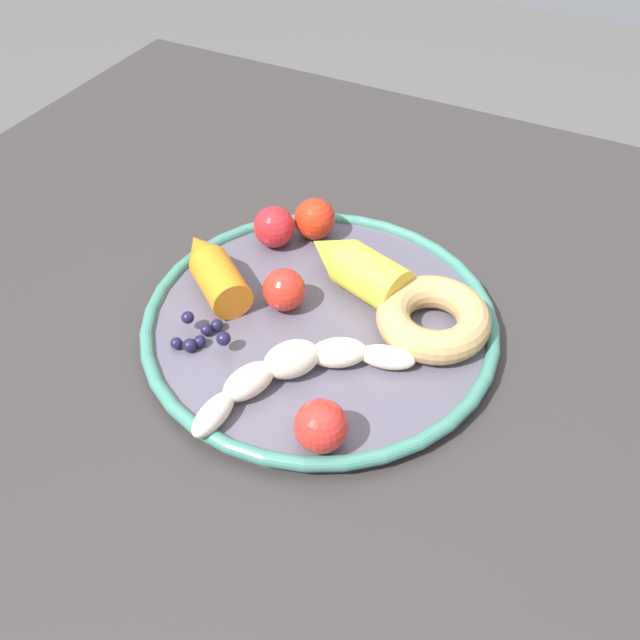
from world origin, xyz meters
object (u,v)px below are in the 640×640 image
(plate, at_px, (320,322))
(tomato_extra, at_px, (274,227))
(tomato_mid, at_px, (315,219))
(donut, at_px, (433,318))
(tomato_near, at_px, (284,290))
(banana, at_px, (296,369))
(carrot_yellow, at_px, (355,266))
(carrot_orange, at_px, (212,268))
(dining_table, at_px, (269,425))
(blueberry_pile, at_px, (201,335))
(tomato_far, at_px, (321,426))

(plate, height_order, tomato_extra, tomato_extra)
(tomato_mid, height_order, tomato_extra, same)
(donut, xyz_separation_m, tomato_extra, (-0.04, -0.18, 0.01))
(tomato_mid, bearing_deg, tomato_near, 12.48)
(banana, relative_size, carrot_yellow, 1.33)
(carrot_orange, relative_size, donut, 1.08)
(plate, relative_size, carrot_yellow, 2.74)
(dining_table, distance_m, blueberry_pile, 0.12)
(tomato_mid, relative_size, tomato_extra, 1.02)
(dining_table, bearing_deg, banana, 65.53)
(tomato_near, bearing_deg, tomato_mid, -167.52)
(dining_table, bearing_deg, carrot_orange, -121.67)
(plate, bearing_deg, donut, 109.08)
(carrot_orange, bearing_deg, tomato_near, 92.62)
(plate, distance_m, tomato_extra, 0.12)
(dining_table, height_order, carrot_orange, carrot_orange)
(banana, bearing_deg, plate, -168.62)
(tomato_far, height_order, tomato_extra, same)
(tomato_mid, distance_m, tomato_far, 0.25)
(tomato_mid, bearing_deg, donut, 63.87)
(banana, xyz_separation_m, blueberry_pile, (-0.00, -0.09, -0.00))
(donut, bearing_deg, tomato_mid, -116.13)
(tomato_far, bearing_deg, tomato_mid, -151.81)
(carrot_yellow, height_order, tomato_extra, carrot_yellow)
(dining_table, xyz_separation_m, carrot_orange, (-0.05, -0.08, 0.12))
(blueberry_pile, relative_size, tomato_near, 1.37)
(dining_table, height_order, tomato_far, tomato_far)
(plate, bearing_deg, carrot_orange, -89.39)
(dining_table, height_order, blueberry_pile, blueberry_pile)
(carrot_yellow, xyz_separation_m, donut, (0.02, 0.08, -0.01))
(carrot_orange, bearing_deg, banana, 60.72)
(donut, height_order, tomato_extra, tomato_extra)
(dining_table, xyz_separation_m, tomato_extra, (-0.13, -0.06, 0.13))
(banana, xyz_separation_m, tomato_far, (0.05, 0.04, 0.01))
(carrot_orange, distance_m, tomato_near, 0.07)
(carrot_yellow, height_order, tomato_far, carrot_yellow)
(dining_table, relative_size, tomato_extra, 25.02)
(dining_table, bearing_deg, tomato_extra, -154.79)
(dining_table, xyz_separation_m, donut, (-0.08, 0.12, 0.12))
(tomato_near, xyz_separation_m, tomato_mid, (-0.10, -0.02, 0.00))
(donut, bearing_deg, plate, -70.92)
(dining_table, height_order, tomato_mid, tomato_mid)
(dining_table, distance_m, carrot_orange, 0.15)
(tomato_near, bearing_deg, plate, 86.61)
(banana, relative_size, carrot_orange, 1.44)
(donut, height_order, tomato_near, tomato_near)
(dining_table, xyz_separation_m, tomato_near, (-0.05, -0.01, 0.12))
(dining_table, relative_size, carrot_orange, 9.55)
(carrot_orange, distance_m, donut, 0.20)
(tomato_near, height_order, tomato_extra, tomato_extra)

